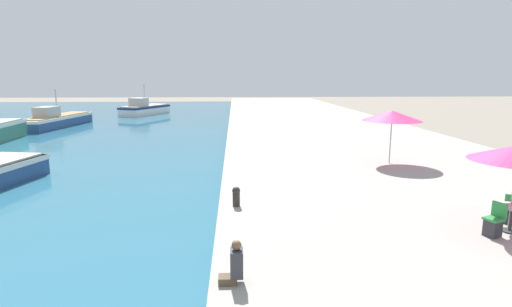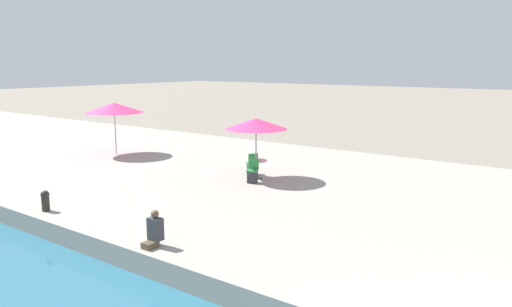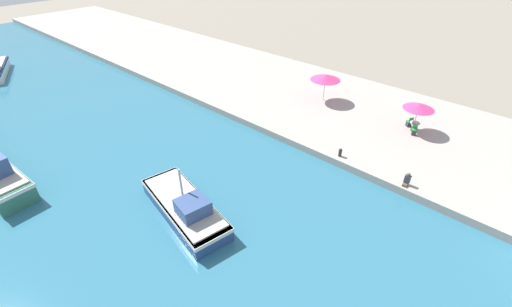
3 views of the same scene
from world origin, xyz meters
TOP-DOWN VIEW (x-y plane):
  - quay_promenade at (8.00, 37.00)m, footprint 16.00×90.00m
  - fishing_boat_near at (-10.68, 17.80)m, footprint 3.83×7.60m
  - cafe_umbrella_pink at (8.08, 11.15)m, footprint 2.46×2.46m
  - cafe_umbrella_white at (8.16, 20.01)m, footprint 2.86×2.86m
  - cafe_table at (8.07, 11.09)m, footprint 0.80×0.80m
  - cafe_chair_left at (8.50, 11.67)m, footprint 0.58×0.58m
  - cafe_chair_right at (7.40, 10.81)m, footprint 0.55×0.53m
  - person_at_quay at (0.53, 8.69)m, footprint 0.51×0.36m
  - mooring_bollard at (0.58, 13.71)m, footprint 0.26×0.26m

SIDE VIEW (x-z plane):
  - quay_promenade at x=8.00m, z-range 0.00..0.63m
  - fishing_boat_near at x=-10.68m, z-range -1.00..2.46m
  - cafe_chair_left at x=8.50m, z-range 0.50..1.41m
  - cafe_chair_right at x=7.40m, z-range 0.50..1.41m
  - mooring_bollard at x=0.58m, z-range 0.65..1.30m
  - person_at_quay at x=0.53m, z-range 0.57..1.50m
  - cafe_table at x=8.07m, z-range 0.79..1.53m
  - cafe_umbrella_pink at x=8.08m, z-range 1.61..4.02m
  - cafe_umbrella_white at x=8.16m, z-range 1.67..4.27m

